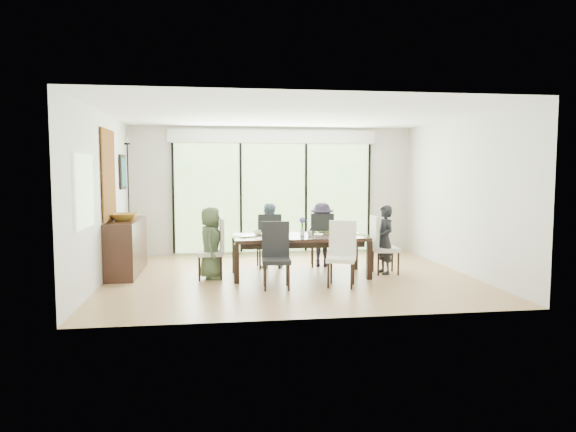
{
  "coord_description": "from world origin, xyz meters",
  "views": [
    {
      "loc": [
        -1.21,
        -8.41,
        1.77
      ],
      "look_at": [
        0.0,
        0.25,
        1.0
      ],
      "focal_mm": 32.0,
      "sensor_mm": 36.0,
      "label": 1
    }
  ],
  "objects": [
    {
      "name": "mullion_d",
      "position": [
        2.1,
        2.46,
        1.2
      ],
      "size": [
        0.05,
        0.04,
        2.3
      ],
      "primitive_type": "cube",
      "color": "black",
      "rests_on": "wall_back"
    },
    {
      "name": "blinds_header",
      "position": [
        0.0,
        2.46,
        2.5
      ],
      "size": [
        4.4,
        0.06,
        0.28
      ],
      "primitive_type": "cube",
      "color": "white",
      "rests_on": "wall_back"
    },
    {
      "name": "art_frame",
      "position": [
        -2.97,
        1.7,
        1.75
      ],
      "size": [
        0.03,
        0.55,
        0.65
      ],
      "primitive_type": "cube",
      "color": "black",
      "rests_on": "wall_left"
    },
    {
      "name": "mullion_a",
      "position": [
        -2.1,
        2.46,
        1.2
      ],
      "size": [
        0.05,
        0.04,
        2.3
      ],
      "primitive_type": "cube",
      "color": "black",
      "rests_on": "wall_back"
    },
    {
      "name": "glass_doors",
      "position": [
        0.0,
        2.47,
        1.2
      ],
      "size": [
        4.2,
        0.02,
        2.3
      ],
      "primitive_type": "cube",
      "color": "#598C3F",
      "rests_on": "wall_back"
    },
    {
      "name": "table_leg_fr",
      "position": [
        1.25,
        -0.41,
        0.32
      ],
      "size": [
        0.08,
        0.08,
        0.63
      ],
      "primitive_type": "cube",
      "color": "black",
      "rests_on": "floor"
    },
    {
      "name": "candlestick_pan",
      "position": [
        -2.76,
        1.0,
        2.25
      ],
      "size": [
        0.1,
        0.1,
        0.03
      ],
      "primitive_type": "cylinder",
      "color": "black",
      "rests_on": "sideboard"
    },
    {
      "name": "wall_right",
      "position": [
        3.01,
        0.0,
        1.35
      ],
      "size": [
        0.02,
        5.0,
        2.7
      ],
      "primitive_type": "cube",
      "color": "beige",
      "rests_on": "floor"
    },
    {
      "name": "chair_far_right",
      "position": [
        0.72,
        0.87,
        0.5
      ],
      "size": [
        0.48,
        0.48,
        1.01
      ],
      "primitive_type": null,
      "rotation": [
        0.0,
        0.0,
        3.0
      ],
      "color": "black",
      "rests_on": "floor"
    },
    {
      "name": "chair_near_right",
      "position": [
        0.67,
        -0.85,
        0.5
      ],
      "size": [
        0.54,
        0.54,
        1.01
      ],
      "primitive_type": null,
      "rotation": [
        0.0,
        0.0,
        -0.35
      ],
      "color": "white",
      "rests_on": "floor"
    },
    {
      "name": "cup_a",
      "position": [
        -0.53,
        0.17,
        0.73
      ],
      "size": [
        0.16,
        0.16,
        0.09
      ],
      "primitive_type": "imported",
      "rotation": [
        0.0,
        0.0,
        0.65
      ],
      "color": "white",
      "rests_on": "table_top"
    },
    {
      "name": "tablet_far_r",
      "position": [
        0.67,
        0.37,
        0.7
      ],
      "size": [
        0.22,
        0.16,
        0.01
      ],
      "primitive_type": "cube",
      "color": "black",
      "rests_on": "table_top"
    },
    {
      "name": "mullion_c",
      "position": [
        0.7,
        2.46,
        1.2
      ],
      "size": [
        0.05,
        0.04,
        2.3
      ],
      "primitive_type": "cube",
      "color": "black",
      "rests_on": "wall_back"
    },
    {
      "name": "cup_c",
      "position": [
        0.97,
        0.12,
        0.73
      ],
      "size": [
        0.15,
        0.15,
        0.09
      ],
      "primitive_type": "imported",
      "rotation": [
        0.0,
        0.0,
        3.49
      ],
      "color": "white",
      "rests_on": "table_top"
    },
    {
      "name": "table_top",
      "position": [
        0.17,
        0.02,
        0.66
      ],
      "size": [
        2.2,
        1.01,
        0.05
      ],
      "primitive_type": "cube",
      "color": "black",
      "rests_on": "floor"
    },
    {
      "name": "sideboard",
      "position": [
        -2.76,
        0.65,
        0.47
      ],
      "size": [
        0.47,
        1.66,
        0.93
      ],
      "primitive_type": "cube",
      "color": "black",
      "rests_on": "floor"
    },
    {
      "name": "person_far_right",
      "position": [
        0.72,
        0.85,
        0.59
      ],
      "size": [
        0.62,
        0.47,
        1.18
      ],
      "primitive_type": "imported",
      "rotation": [
        0.0,
        0.0,
        2.89
      ],
      "color": "#241E2E",
      "rests_on": "floor"
    },
    {
      "name": "hyacinth_stems",
      "position": [
        0.22,
        0.07,
        0.85
      ],
      "size": [
        0.04,
        0.04,
        0.15
      ],
      "primitive_type": "cylinder",
      "color": "#337226",
      "rests_on": "table_top"
    },
    {
      "name": "laptop",
      "position": [
        -0.68,
        -0.08,
        0.7
      ],
      "size": [
        0.36,
        0.33,
        0.02
      ],
      "primitive_type": "imported",
      "rotation": [
        0.0,
        0.0,
        0.59
      ],
      "color": "silver",
      "rests_on": "table_top"
    },
    {
      "name": "platter_base",
      "position": [
        -0.38,
        -0.28,
        0.7
      ],
      "size": [
        0.24,
        0.24,
        0.02
      ],
      "primitive_type": "cube",
      "color": "white",
      "rests_on": "table_top"
    },
    {
      "name": "vase",
      "position": [
        0.22,
        0.07,
        0.74
      ],
      "size": [
        0.07,
        0.07,
        0.11
      ],
      "primitive_type": "cylinder",
      "color": "silver",
      "rests_on": "table_top"
    },
    {
      "name": "person_left_end",
      "position": [
        -1.31,
        0.02,
        0.59
      ],
      "size": [
        0.41,
        0.59,
        1.18
      ],
      "primitive_type": "imported",
      "rotation": [
        0.0,
        0.0,
        1.46
      ],
      "color": "#3F5035",
      "rests_on": "floor"
    },
    {
      "name": "chair_far_left",
      "position": [
        -0.28,
        0.87,
        0.5
      ],
      "size": [
        0.44,
        0.44,
        1.01
      ],
      "primitive_type": null,
      "rotation": [
        0.0,
        0.0,
        3.18
      ],
      "color": "black",
      "rests_on": "floor"
    },
    {
      "name": "book",
      "position": [
        0.42,
        0.07,
        0.7
      ],
      "size": [
        0.18,
        0.23,
        0.02
      ],
      "primitive_type": "imported",
      "rotation": [
        0.0,
        0.0,
        -0.16
      ],
      "color": "white",
      "rests_on": "table_top"
    },
    {
      "name": "candlestick_shaft",
      "position": [
        -2.76,
        1.0,
        1.6
      ],
      "size": [
        0.02,
        0.02,
        1.29
      ],
      "primitive_type": "cylinder",
      "color": "black",
      "rests_on": "sideboard"
    },
    {
      "name": "table_leg_fl",
      "position": [
        -0.91,
        -0.41,
        0.32
      ],
      "size": [
        0.08,
        0.08,
        0.63
      ],
      "primitive_type": "cube",
      "color": "black",
      "rests_on": "floor"
    },
    {
      "name": "tapestry",
      "position": [
        -2.97,
        0.4,
        1.7
      ],
      "size": [
        0.02,
        1.0,
        1.5
      ],
      "primitive_type": "cube",
      "color": "#914B15",
      "rests_on": "wall_left"
    },
    {
      "name": "person_right_end",
      "position": [
        1.65,
        0.02,
        0.59
      ],
      "size": [
        0.43,
        0.6,
        1.18
      ],
      "primitive_type": "imported",
      "rotation": [
        0.0,
        0.0,
        -1.4
      ],
      "color": "black",
      "rests_on": "floor"
    },
    {
      "name": "table_leg_br",
      "position": [
        1.25,
        0.45,
        0.32
      ],
      "size": [
        0.08,
        0.08,
        0.63
      ],
      "primitive_type": "cube",
      "color": "black",
      "rests_on": "floor"
    },
    {
      "name": "mullion_b",
      "position": [
        -0.7,
        2.46,
        1.2
      ],
      "size": [
        0.05,
        0.04,
        2.3
      ],
      "primitive_type": "cube",
      "color": "black",
      "rests_on": "wall_back"
    },
    {
      "name": "cup_b",
      "position": [
        0.32,
        -0.08,
        0.73
      ],
      "size": [
        0.13,
        0.13,
        0.08
      ],
      "primitive_type": "imported",
      "rotation": [
        0.0,
        0.0,
        2.38
      ],
      "color": "white",
      "rests_on": "table_top"
    },
    {
      "name": "wall_left",
      "position": [
        -3.01,
        0.0,
        1.35
      ],
      "size": [
        0.02,
        5.0,
        2.7
      ],
      "primitive_type": "cube",
      "color": "white",
      "rests_on": "floor"
    },
    {
      "name": "placemat_right",
      "position": [
        1.12,
        0.02,
        0.69
      ],
      "size": [
        0.4,
        0.29,
        0.01
      ],
      "primitive_type": "cube",
      "color": "#73A63B",
      "rests_on": "table_top"
    },
    {
      "name": "hyacinth_blooms",
      "position": [
        0.22,
        0.07,
        0.94
      ],
      "size": [
        0.1,
        0.1,
        0.1
      ],
      "primitive_type": "sphere",
      "color": "#5C51CC",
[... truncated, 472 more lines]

